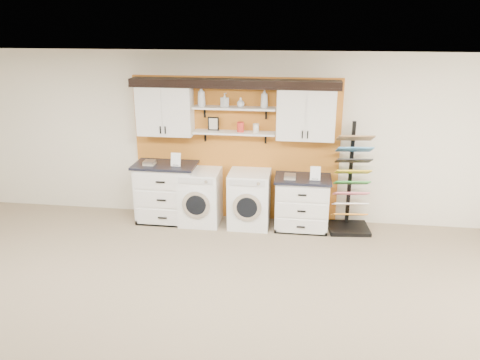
# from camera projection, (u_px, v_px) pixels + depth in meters

# --- Properties ---
(ceiling) EXTENTS (10.00, 10.00, 0.00)m
(ceiling) POSITION_uv_depth(u_px,v_px,m) (160.00, 84.00, 3.55)
(ceiling) COLOR white
(ceiling) RESTS_ON wall_back
(wall_back) EXTENTS (10.00, 0.00, 10.00)m
(wall_back) POSITION_uv_depth(u_px,v_px,m) (236.00, 138.00, 7.76)
(wall_back) COLOR silver
(wall_back) RESTS_ON floor
(accent_panel) EXTENTS (3.40, 0.07, 2.40)m
(accent_panel) POSITION_uv_depth(u_px,v_px,m) (236.00, 150.00, 7.79)
(accent_panel) COLOR #BD6C20
(accent_panel) RESTS_ON wall_back
(upper_cabinet_left) EXTENTS (0.90, 0.35, 0.84)m
(upper_cabinet_left) POSITION_uv_depth(u_px,v_px,m) (165.00, 109.00, 7.55)
(upper_cabinet_left) COLOR white
(upper_cabinet_left) RESTS_ON wall_back
(upper_cabinet_right) EXTENTS (0.90, 0.35, 0.84)m
(upper_cabinet_right) POSITION_uv_depth(u_px,v_px,m) (306.00, 113.00, 7.26)
(upper_cabinet_right) COLOR white
(upper_cabinet_right) RESTS_ON wall_back
(shelf_lower) EXTENTS (1.32, 0.28, 0.03)m
(shelf_lower) POSITION_uv_depth(u_px,v_px,m) (234.00, 133.00, 7.53)
(shelf_lower) COLOR white
(shelf_lower) RESTS_ON wall_back
(shelf_upper) EXTENTS (1.32, 0.28, 0.03)m
(shelf_upper) POSITION_uv_depth(u_px,v_px,m) (234.00, 108.00, 7.40)
(shelf_upper) COLOR white
(shelf_upper) RESTS_ON wall_back
(crown_molding) EXTENTS (3.30, 0.41, 0.13)m
(crown_molding) POSITION_uv_depth(u_px,v_px,m) (234.00, 82.00, 7.28)
(crown_molding) COLOR black
(crown_molding) RESTS_ON wall_back
(picture_frame) EXTENTS (0.18, 0.02, 0.22)m
(picture_frame) POSITION_uv_depth(u_px,v_px,m) (213.00, 124.00, 7.58)
(picture_frame) COLOR black
(picture_frame) RESTS_ON shelf_lower
(canister_red) EXTENTS (0.11, 0.11, 0.16)m
(canister_red) POSITION_uv_depth(u_px,v_px,m) (240.00, 127.00, 7.48)
(canister_red) COLOR red
(canister_red) RESTS_ON shelf_lower
(canister_cream) EXTENTS (0.10, 0.10, 0.14)m
(canister_cream) POSITION_uv_depth(u_px,v_px,m) (256.00, 128.00, 7.45)
(canister_cream) COLOR silver
(canister_cream) RESTS_ON shelf_lower
(base_cabinet_left) EXTENTS (1.03, 0.66, 1.01)m
(base_cabinet_left) POSITION_uv_depth(u_px,v_px,m) (167.00, 192.00, 7.86)
(base_cabinet_left) COLOR white
(base_cabinet_left) RESTS_ON floor
(base_cabinet_right) EXTENTS (0.89, 0.66, 0.88)m
(base_cabinet_right) POSITION_uv_depth(u_px,v_px,m) (302.00, 203.00, 7.59)
(base_cabinet_right) COLOR white
(base_cabinet_right) RESTS_ON floor
(washer) EXTENTS (0.65, 0.71, 0.91)m
(washer) POSITION_uv_depth(u_px,v_px,m) (201.00, 197.00, 7.80)
(washer) COLOR white
(washer) RESTS_ON floor
(dryer) EXTENTS (0.66, 0.71, 0.92)m
(dryer) POSITION_uv_depth(u_px,v_px,m) (249.00, 199.00, 7.69)
(dryer) COLOR white
(dryer) RESTS_ON floor
(sample_rack) EXTENTS (0.69, 0.59, 1.76)m
(sample_rack) POSITION_uv_depth(u_px,v_px,m) (350.00, 198.00, 7.48)
(sample_rack) COLOR black
(sample_rack) RESTS_ON floor
(soap_bottle_a) EXTENTS (0.16, 0.16, 0.33)m
(soap_bottle_a) POSITION_uv_depth(u_px,v_px,m) (201.00, 96.00, 7.41)
(soap_bottle_a) COLOR silver
(soap_bottle_a) RESTS_ON shelf_upper
(soap_bottle_b) EXTENTS (0.14, 0.14, 0.22)m
(soap_bottle_b) POSITION_uv_depth(u_px,v_px,m) (225.00, 100.00, 7.38)
(soap_bottle_b) COLOR silver
(soap_bottle_b) RESTS_ON shelf_upper
(soap_bottle_c) EXTENTS (0.13, 0.13, 0.15)m
(soap_bottle_c) POSITION_uv_depth(u_px,v_px,m) (241.00, 102.00, 7.35)
(soap_bottle_c) COLOR silver
(soap_bottle_c) RESTS_ON shelf_upper
(soap_bottle_d) EXTENTS (0.15, 0.14, 0.30)m
(soap_bottle_d) POSITION_uv_depth(u_px,v_px,m) (264.00, 98.00, 7.28)
(soap_bottle_d) COLOR silver
(soap_bottle_d) RESTS_ON shelf_upper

